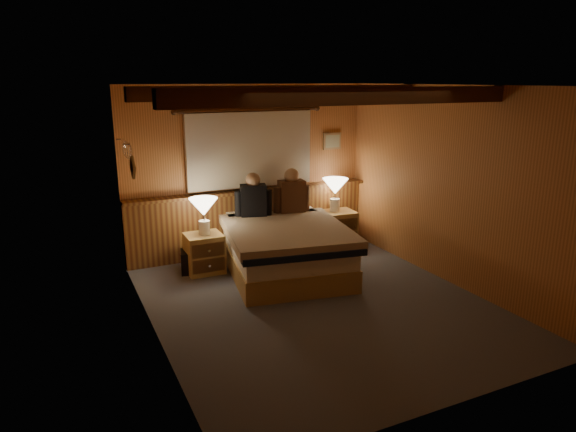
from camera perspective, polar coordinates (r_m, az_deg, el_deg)
floor at (r=5.90m, az=3.33°, el=-9.69°), size 4.20×4.20×0.00m
ceiling at (r=5.37m, az=3.73°, el=14.29°), size 4.20×4.20×0.00m
wall_back at (r=7.38m, az=-4.36°, el=5.09°), size 3.60×0.00×3.60m
wall_left at (r=4.93m, az=-15.16°, el=-0.38°), size 0.00×4.20×4.20m
wall_right at (r=6.56m, az=17.47°, el=3.19°), size 0.00×4.20×4.20m
wall_front at (r=3.88m, az=18.64°, el=-4.79°), size 3.60×0.00×3.60m
wainscot at (r=7.48m, az=-4.08°, el=-0.38°), size 3.60×0.23×0.94m
curtain_window at (r=7.27m, az=-4.21°, el=7.50°), size 2.18×0.09×1.11m
ceiling_beams at (r=5.50m, az=2.94°, el=13.38°), size 3.60×1.65×0.16m
coat_rail at (r=6.38m, az=-17.36°, el=7.16°), size 0.05×0.55×0.24m
framed_print at (r=7.89m, az=4.92°, el=8.29°), size 0.30×0.04×0.25m
bed at (r=6.67m, az=-0.34°, el=-3.59°), size 1.76×2.12×0.65m
nightstand_left at (r=6.82m, az=-9.29°, el=-4.10°), size 0.47×0.43×0.51m
nightstand_right at (r=7.86m, az=5.60°, el=-1.34°), size 0.52×0.48×0.53m
lamp_left at (r=6.65m, az=-9.37°, el=0.76°), size 0.37×0.37×0.48m
lamp_right at (r=7.71m, az=5.27°, el=3.08°), size 0.38×0.38×0.50m
person_left at (r=7.00m, az=-3.88°, el=1.99°), size 0.50×0.29×0.62m
person_right at (r=7.20m, az=0.40°, el=2.46°), size 0.53×0.25×0.64m
duffel_bag at (r=6.87m, az=-9.79°, el=-4.89°), size 0.54×0.39×0.35m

